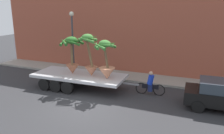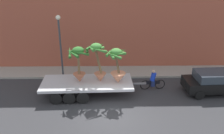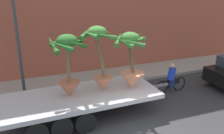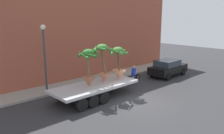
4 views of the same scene
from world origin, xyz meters
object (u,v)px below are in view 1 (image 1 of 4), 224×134
Objects in this scene: flatbed_trailer at (76,77)px; potted_palm_rear at (72,54)px; cyclist at (150,84)px; street_lamp at (72,34)px; potted_palm_middle at (106,62)px; potted_palm_front at (89,54)px.

flatbed_trailer is 2.89× the size of potted_palm_rear.
street_lamp is (-6.84, 2.07, 2.56)m from cyclist.
street_lamp is (-4.23, 2.97, 1.15)m from potted_palm_middle.
potted_palm_middle is at bearing -35.10° from street_lamp.
potted_palm_rear is 1.35× the size of cyclist.
potted_palm_rear is 3.40m from street_lamp.
cyclist reaches higher than flatbed_trailer.
street_lamp reaches higher than cyclist.
potted_palm_front is 1.48× the size of cyclist.
street_lamp reaches higher than flatbed_trailer.
potted_palm_middle is at bearing -160.84° from cyclist.
street_lamp is (-1.93, 2.80, 2.45)m from flatbed_trailer.
potted_palm_rear reaches higher than cyclist.
potted_palm_front reaches higher than cyclist.
flatbed_trailer is 2.65m from potted_palm_middle.
street_lamp is (-1.69, 2.81, 0.90)m from potted_palm_rear.
flatbed_trailer is at bearing 2.10° from potted_palm_rear.
potted_palm_rear is at bearing -58.95° from street_lamp.
potted_palm_rear is at bearing -177.96° from potted_palm_front.
flatbed_trailer is 2.65× the size of potted_palm_front.
cyclist is at bearing 19.16° from potted_palm_middle.
potted_palm_front reaches higher than flatbed_trailer.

